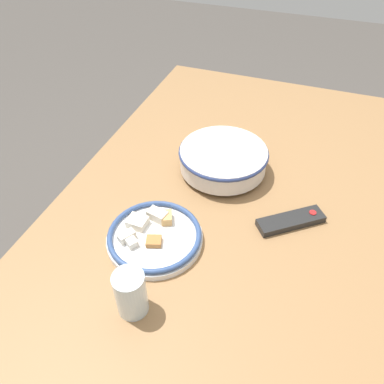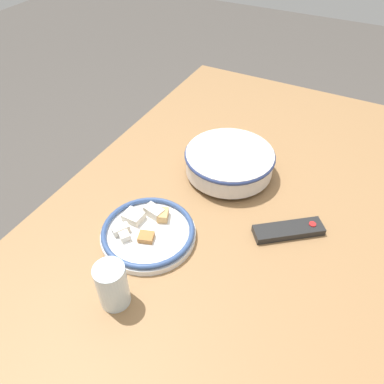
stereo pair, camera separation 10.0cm
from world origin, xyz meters
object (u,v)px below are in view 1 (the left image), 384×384
(noodle_bowl, at_px, (223,159))
(tv_remote, at_px, (291,221))
(drinking_glass, at_px, (131,293))
(food_plate, at_px, (154,236))

(noodle_bowl, height_order, tv_remote, noodle_bowl)
(drinking_glass, bearing_deg, food_plate, -169.41)
(tv_remote, bearing_deg, noodle_bowl, -160.14)
(noodle_bowl, height_order, drinking_glass, drinking_glass)
(food_plate, relative_size, drinking_glass, 2.12)
(food_plate, distance_m, tv_remote, 0.37)
(food_plate, bearing_deg, drinking_glass, 10.59)
(food_plate, bearing_deg, tv_remote, 119.19)
(food_plate, relative_size, tv_remote, 1.38)
(noodle_bowl, xyz_separation_m, tv_remote, (0.15, 0.24, -0.04))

